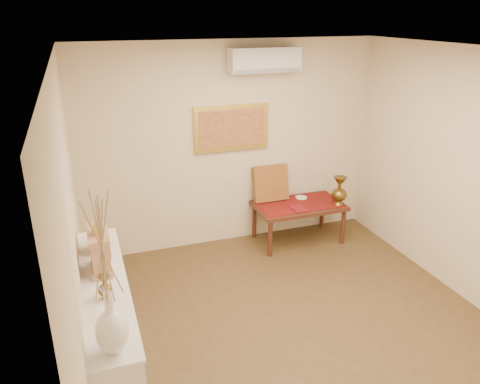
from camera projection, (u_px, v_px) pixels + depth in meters
name	position (u px, v px, depth m)	size (l,w,h in m)	color
floor	(303.00, 334.00, 4.67)	(4.50, 4.50, 0.00)	brown
ceiling	(319.00, 54.00, 3.69)	(4.50, 4.50, 0.00)	white
wall_back	(231.00, 146.00, 6.16)	(4.00, 0.02, 2.70)	beige
wall_left	(75.00, 245.00, 3.56)	(0.02, 4.50, 2.70)	beige
white_vase	(105.00, 276.00, 2.80)	(0.21, 0.21, 1.11)	white
candlestick	(106.00, 302.00, 3.30)	(0.11, 0.11, 0.23)	silver
brass_urn_small	(104.00, 284.00, 3.51)	(0.11, 0.11, 0.24)	brown
table_cloth	(299.00, 204.00, 6.38)	(1.14, 0.59, 0.01)	maroon
brass_urn_tall	(340.00, 188.00, 6.28)	(0.21, 0.21, 0.47)	brown
plate	(301.00, 197.00, 6.57)	(0.16, 0.16, 0.01)	white
menu	(298.00, 208.00, 6.21)	(0.18, 0.25, 0.01)	maroon
cushion	(271.00, 183.00, 6.42)	(0.49, 0.10, 0.49)	maroon
display_ledge	(110.00, 333.00, 3.93)	(0.37, 2.02, 0.98)	white
mantel_clock	(100.00, 251.00, 3.88)	(0.17, 0.36, 0.41)	tan
wooden_chest	(97.00, 238.00, 4.22)	(0.16, 0.21, 0.24)	tan
low_table	(299.00, 208.00, 6.41)	(1.20, 0.70, 0.55)	#4A2316
painting	(232.00, 128.00, 6.04)	(1.00, 0.06, 0.60)	gold
ac_unit	(265.00, 60.00, 5.77)	(0.90, 0.25, 0.30)	silver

